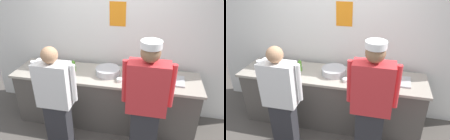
# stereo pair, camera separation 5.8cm
# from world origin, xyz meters

# --- Properties ---
(ground_plane) EXTENTS (9.00, 9.00, 0.00)m
(ground_plane) POSITION_xyz_m (0.00, 0.00, 0.00)
(ground_plane) COLOR #514C47
(wall_back) EXTENTS (4.60, 0.11, 2.66)m
(wall_back) POSITION_xyz_m (0.00, 0.85, 1.33)
(wall_back) COLOR white
(wall_back) RESTS_ON ground
(prep_counter) EXTENTS (2.93, 0.70, 0.91)m
(prep_counter) POSITION_xyz_m (0.00, 0.37, 0.46)
(prep_counter) COLOR #56514C
(prep_counter) RESTS_ON ground
(chef_near_left) EXTENTS (0.59, 0.24, 1.61)m
(chef_near_left) POSITION_xyz_m (-0.51, -0.34, 0.85)
(chef_near_left) COLOR #2D2D33
(chef_near_left) RESTS_ON ground
(chef_center) EXTENTS (0.63, 0.24, 1.76)m
(chef_center) POSITION_xyz_m (0.69, -0.31, 0.94)
(chef_center) COLOR #2D2D33
(chef_center) RESTS_ON ground
(plate_stack_front) EXTENTS (0.20, 0.20, 0.06)m
(plate_stack_front) POSITION_xyz_m (-0.81, 0.40, 0.94)
(plate_stack_front) COLOR white
(plate_stack_front) RESTS_ON prep_counter
(mixing_bowl_steel) EXTENTS (0.38, 0.38, 0.10)m
(mixing_bowl_steel) POSITION_xyz_m (0.04, 0.39, 0.97)
(mixing_bowl_steel) COLOR #B7BABF
(mixing_bowl_steel) RESTS_ON prep_counter
(sheet_tray) EXTENTS (0.51, 0.34, 0.02)m
(sheet_tray) POSITION_xyz_m (0.96, 0.37, 0.93)
(sheet_tray) COLOR #B7BABF
(sheet_tray) RESTS_ON prep_counter
(squeeze_bottle_primary) EXTENTS (0.06, 0.06, 0.20)m
(squeeze_bottle_primary) POSITION_xyz_m (-0.52, 0.39, 1.01)
(squeeze_bottle_primary) COLOR #56A333
(squeeze_bottle_primary) RESTS_ON prep_counter
(squeeze_bottle_secondary) EXTENTS (0.05, 0.05, 0.20)m
(squeeze_bottle_secondary) POSITION_xyz_m (-0.99, 0.58, 1.01)
(squeeze_bottle_secondary) COLOR red
(squeeze_bottle_secondary) RESTS_ON prep_counter
(ramekin_yellow_sauce) EXTENTS (0.08, 0.08, 0.04)m
(ramekin_yellow_sauce) POSITION_xyz_m (-0.57, 0.50, 0.93)
(ramekin_yellow_sauce) COLOR white
(ramekin_yellow_sauce) RESTS_ON prep_counter
(ramekin_green_sauce) EXTENTS (0.10, 0.10, 0.05)m
(ramekin_green_sauce) POSITION_xyz_m (0.27, 0.21, 0.94)
(ramekin_green_sauce) COLOR white
(ramekin_green_sauce) RESTS_ON prep_counter
(deli_cup) EXTENTS (0.09, 0.09, 0.10)m
(deli_cup) POSITION_xyz_m (-1.14, 0.31, 0.97)
(deli_cup) COLOR white
(deli_cup) RESTS_ON prep_counter
(chefs_knife) EXTENTS (0.27, 0.03, 0.02)m
(chefs_knife) POSITION_xyz_m (0.38, 0.51, 0.92)
(chefs_knife) COLOR #B7BABF
(chefs_knife) RESTS_ON prep_counter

